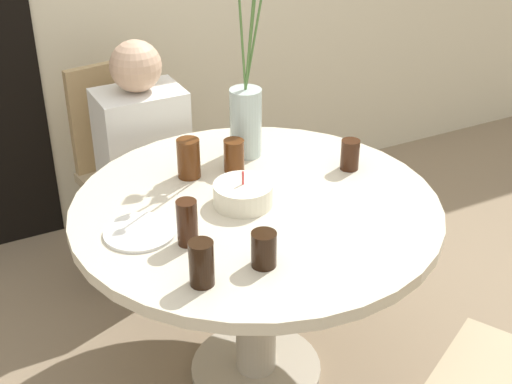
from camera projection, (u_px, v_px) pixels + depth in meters
name	position (u px, v px, depth m)	size (l,w,h in m)	color
ground_plane	(256.00, 371.00, 2.61)	(16.00, 16.00, 0.00)	#89755B
dining_table	(256.00, 240.00, 2.33)	(1.18, 1.18, 0.71)	beige
chair_left_flank	(127.00, 157.00, 3.04)	(0.45, 0.45, 0.88)	tan
birthday_cake	(243.00, 194.00, 2.23)	(0.19, 0.19, 0.12)	white
flower_vase	(248.00, 93.00, 2.46)	(0.21, 0.23, 0.81)	#B2C6C1
side_plate	(140.00, 232.00, 2.10)	(0.22, 0.22, 0.01)	white
drink_glass_0	(187.00, 223.00, 2.02)	(0.06, 0.06, 0.14)	#33190C
drink_glass_1	(234.00, 156.00, 2.42)	(0.07, 0.07, 0.11)	#51280F
drink_glass_2	(350.00, 155.00, 2.44)	(0.06, 0.06, 0.11)	#33190C
drink_glass_3	(189.00, 158.00, 2.38)	(0.08, 0.08, 0.14)	#51280F
drink_glass_4	(202.00, 263.00, 1.86)	(0.07, 0.07, 0.13)	black
drink_glass_5	(264.00, 249.00, 1.94)	(0.07, 0.07, 0.10)	black
person_woman	(145.00, 172.00, 2.92)	(0.34, 0.24, 1.04)	#383333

